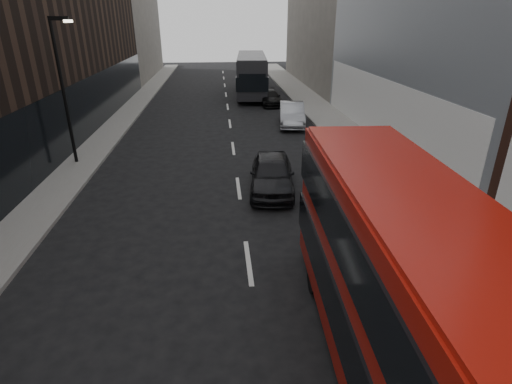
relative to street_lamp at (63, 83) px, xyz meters
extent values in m
cube|color=slate|center=(15.72, 7.00, -4.11)|extent=(3.00, 80.00, 0.15)
cube|color=slate|center=(0.22, 7.00, -4.11)|extent=(2.00, 80.00, 0.15)
cube|color=silver|center=(17.37, 3.00, -2.28)|extent=(0.35, 21.00, 3.80)
cube|color=black|center=(-3.28, 12.00, 2.82)|extent=(5.00, 24.00, 14.00)
cube|color=#5E5953|center=(-3.28, 34.00, 2.32)|extent=(5.00, 20.00, 13.00)
cylinder|color=black|center=(-0.08, 0.00, -0.53)|extent=(0.16, 0.16, 7.00)
cube|color=black|center=(0.32, 0.00, 2.87)|extent=(0.90, 0.15, 0.18)
cube|color=#FFF2CC|center=(0.72, 0.00, 2.75)|extent=(0.35, 0.22, 0.12)
cube|color=#9D1209|center=(10.84, -15.01, -1.88)|extent=(2.90, 10.63, 3.83)
cube|color=black|center=(10.84, -15.01, -2.51)|extent=(3.03, 10.69, 1.05)
cube|color=black|center=(10.84, -15.01, -0.88)|extent=(3.03, 10.69, 1.05)
cube|color=black|center=(11.10, -9.72, -2.36)|extent=(2.04, 0.18, 1.34)
cube|color=#9D1209|center=(10.84, -15.01, 0.06)|extent=(2.79, 10.21, 0.12)
cylinder|color=black|center=(9.96, -11.59, -3.70)|extent=(0.33, 0.97, 0.96)
cylinder|color=black|center=(12.05, -11.70, -3.70)|extent=(0.33, 0.97, 0.96)
cube|color=black|center=(10.77, 19.61, -2.11)|extent=(3.51, 11.84, 3.29)
cube|color=black|center=(10.77, 19.61, -2.32)|extent=(3.63, 11.90, 1.17)
cube|color=black|center=(10.34, 13.75, -2.16)|extent=(2.26, 0.25, 1.49)
cube|color=black|center=(11.20, 25.46, -2.16)|extent=(2.26, 0.25, 1.49)
cube|color=black|center=(10.77, 19.61, -0.43)|extent=(3.36, 11.37, 0.12)
cylinder|color=black|center=(9.87, 23.42, -3.65)|extent=(0.40, 1.08, 1.06)
cylinder|color=black|center=(12.22, 23.25, -3.65)|extent=(0.40, 1.08, 1.06)
cylinder|color=black|center=(9.32, 15.96, -3.65)|extent=(0.40, 1.08, 1.06)
cylinder|color=black|center=(11.67, 15.79, -3.65)|extent=(0.40, 1.08, 1.06)
imported|color=black|center=(9.69, -4.37, -3.39)|extent=(2.41, 4.84, 1.58)
imported|color=#9B9DA3|center=(12.61, 7.17, -3.39)|extent=(2.30, 4.99, 1.58)
imported|color=black|center=(11.95, 14.56, -3.55)|extent=(2.04, 4.43, 1.26)
camera|label=1|loc=(7.47, -20.61, 2.90)|focal=28.00mm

